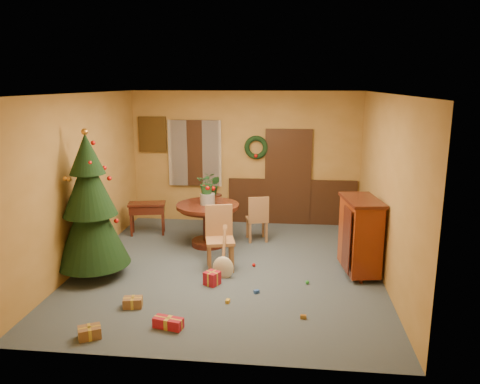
# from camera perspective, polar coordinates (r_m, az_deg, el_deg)

# --- Properties ---
(room_envelope) EXTENTS (5.50, 5.50, 5.50)m
(room_envelope) POSITION_cam_1_polar(r_m,az_deg,el_deg) (10.29, 1.72, 2.26)
(room_envelope) COLOR #343F4C
(room_envelope) RESTS_ON ground
(dining_table) EXTENTS (1.19, 1.19, 0.82)m
(dining_table) POSITION_cam_1_polar(r_m,az_deg,el_deg) (8.94, -3.94, -3.02)
(dining_table) COLOR black
(dining_table) RESTS_ON floor
(urn) EXTENTS (0.28, 0.28, 0.21)m
(urn) POSITION_cam_1_polar(r_m,az_deg,el_deg) (8.85, -3.98, -0.85)
(urn) COLOR slate
(urn) RESTS_ON dining_table
(centerpiece_plant) EXTENTS (0.37, 0.32, 0.41)m
(centerpiece_plant) POSITION_cam_1_polar(r_m,az_deg,el_deg) (8.78, -4.01, 1.11)
(centerpiece_plant) COLOR #1E4C23
(centerpiece_plant) RESTS_ON urn
(chair_near) EXTENTS (0.56, 0.56, 1.06)m
(chair_near) POSITION_cam_1_polar(r_m,az_deg,el_deg) (7.89, -2.51, -5.26)
(chair_near) COLOR brown
(chair_near) RESTS_ON floor
(chair_far) EXTENTS (0.49, 0.49, 0.93)m
(chair_far) POSITION_cam_1_polar(r_m,az_deg,el_deg) (9.18, 2.15, -3.07)
(chair_far) COLOR brown
(chair_far) RESTS_ON floor
(guitar) EXTENTS (0.37, 0.54, 0.78)m
(guitar) POSITION_cam_1_polar(r_m,az_deg,el_deg) (7.52, -2.09, -7.56)
(guitar) COLOR beige
(guitar) RESTS_ON floor
(plant_stand) EXTENTS (0.30, 0.30, 0.78)m
(plant_stand) POSITION_cam_1_polar(r_m,az_deg,el_deg) (9.90, -3.09, -1.95)
(plant_stand) COLOR black
(plant_stand) RESTS_ON floor
(stand_plant) EXTENTS (0.22, 0.18, 0.39)m
(stand_plant) POSITION_cam_1_polar(r_m,az_deg,el_deg) (9.78, -3.13, 0.82)
(stand_plant) COLOR #19471E
(stand_plant) RESTS_ON plant_stand
(christmas_tree) EXTENTS (1.16, 1.16, 2.39)m
(christmas_tree) POSITION_cam_1_polar(r_m,az_deg,el_deg) (7.74, -17.77, -1.90)
(christmas_tree) COLOR #382111
(christmas_tree) RESTS_ON floor
(writing_desk) EXTENTS (0.81, 0.52, 0.67)m
(writing_desk) POSITION_cam_1_polar(r_m,az_deg,el_deg) (9.80, -11.26, -2.23)
(writing_desk) COLOR black
(writing_desk) RESTS_ON floor
(sideboard) EXTENTS (0.67, 1.06, 1.27)m
(sideboard) POSITION_cam_1_polar(r_m,az_deg,el_deg) (7.84, 14.43, -4.97)
(sideboard) COLOR #541909
(sideboard) RESTS_ON floor
(gift_a) EXTENTS (0.33, 0.30, 0.15)m
(gift_a) POSITION_cam_1_polar(r_m,az_deg,el_deg) (6.28, -17.86, -15.98)
(gift_a) COLOR brown
(gift_a) RESTS_ON floor
(gift_b) EXTENTS (0.28, 0.28, 0.21)m
(gift_b) POSITION_cam_1_polar(r_m,az_deg,el_deg) (7.40, -3.43, -10.45)
(gift_b) COLOR #A61624
(gift_b) RESTS_ON floor
(gift_c) EXTENTS (0.29, 0.23, 0.14)m
(gift_c) POSITION_cam_1_polar(r_m,az_deg,el_deg) (6.88, -12.93, -12.98)
(gift_c) COLOR brown
(gift_c) RESTS_ON floor
(gift_d) EXTENTS (0.41, 0.24, 0.14)m
(gift_d) POSITION_cam_1_polar(r_m,az_deg,el_deg) (6.28, -8.74, -15.49)
(gift_d) COLOR #A61624
(gift_d) RESTS_ON floor
(toy_a) EXTENTS (0.09, 0.09, 0.05)m
(toy_a) POSITION_cam_1_polar(r_m,az_deg,el_deg) (7.13, 2.03, -12.04)
(toy_a) COLOR #254DA3
(toy_a) RESTS_ON floor
(toy_b) EXTENTS (0.06, 0.06, 0.06)m
(toy_b) POSITION_cam_1_polar(r_m,az_deg,el_deg) (7.50, 8.20, -10.83)
(toy_b) COLOR #268D2F
(toy_b) RESTS_ON floor
(toy_c) EXTENTS (0.06, 0.09, 0.05)m
(toy_c) POSITION_cam_1_polar(r_m,az_deg,el_deg) (6.85, -1.51, -13.16)
(toy_c) COLOR gold
(toy_c) RESTS_ON floor
(toy_d) EXTENTS (0.06, 0.06, 0.06)m
(toy_d) POSITION_cam_1_polar(r_m,az_deg,el_deg) (8.08, 1.69, -8.88)
(toy_d) COLOR red
(toy_d) RESTS_ON floor
(toy_e) EXTENTS (0.08, 0.05, 0.05)m
(toy_e) POSITION_cam_1_polar(r_m,az_deg,el_deg) (6.50, 7.72, -14.85)
(toy_e) COLOR #C1812D
(toy_e) RESTS_ON floor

